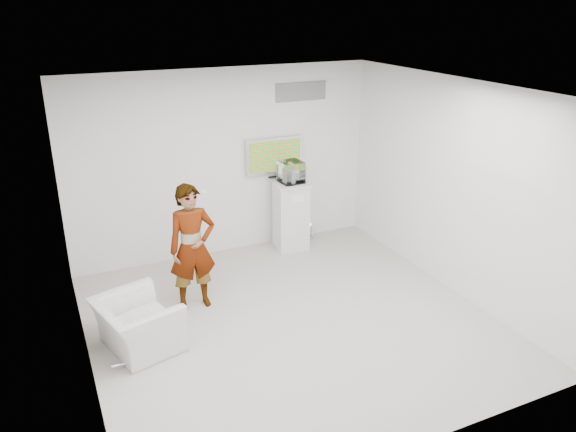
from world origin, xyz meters
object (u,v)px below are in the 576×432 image
object	(u,v)px
person	(192,247)
armchair	(138,325)
tv	(274,155)
pedestal	(291,215)
floor_uplight	(309,231)

from	to	relation	value
person	armchair	distance (m)	1.27
tv	pedestal	xyz separation A→B (m)	(0.16, -0.31, -0.97)
tv	floor_uplight	world-z (taller)	tv
person	pedestal	bearing A→B (deg)	31.54
armchair	floor_uplight	distance (m)	3.99
tv	floor_uplight	xyz separation A→B (m)	(0.61, -0.09, -1.41)
armchair	floor_uplight	bearing A→B (deg)	-72.90
pedestal	armchair	bearing A→B (deg)	-146.94
person	floor_uplight	distance (m)	2.95
person	tv	bearing A→B (deg)	39.87
person	armchair	bearing A→B (deg)	-142.02
tv	floor_uplight	size ratio (longest dim) A/B	3.66
floor_uplight	armchair	bearing A→B (deg)	-147.87
tv	person	size ratio (longest dim) A/B	0.57
floor_uplight	person	bearing A→B (deg)	-149.97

